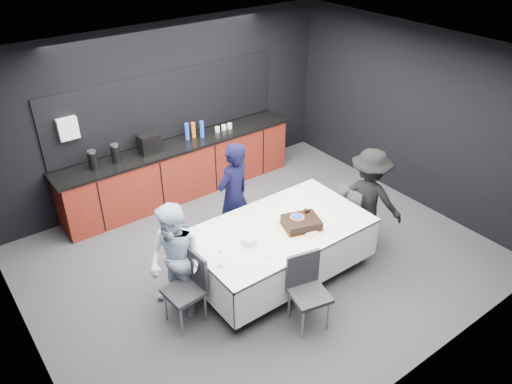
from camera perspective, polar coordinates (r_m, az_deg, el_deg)
ground at (r=7.09m, az=0.49°, el=-7.61°), size 6.00×6.00×0.00m
room_shell at (r=6.09m, az=0.56°, el=6.11°), size 6.04×5.04×2.82m
kitchenette at (r=8.36m, az=-8.79°, el=3.05°), size 4.10×0.64×2.05m
party_table at (r=6.45m, az=2.66°, el=-4.96°), size 2.32×1.32×0.78m
cake_assembly at (r=6.35m, az=5.20°, el=-3.48°), size 0.58×0.52×0.16m
plate_stack at (r=6.05m, az=-0.78°, el=-5.50°), size 0.20×0.20×0.10m
loose_plate_near at (r=5.94m, az=1.33°, el=-6.87°), size 0.18×0.18×0.01m
loose_plate_right_a at (r=6.84m, az=6.52°, el=-1.35°), size 0.18×0.18×0.01m
loose_plate_right_b at (r=6.63m, az=9.75°, el=-2.82°), size 0.21×0.21×0.01m
loose_plate_far at (r=6.67m, az=-0.28°, el=-2.07°), size 0.20×0.20×0.01m
fork_pile at (r=6.25m, az=6.37°, el=-4.78°), size 0.17×0.13×0.02m
champagne_flute at (r=5.65m, az=-4.08°, el=-7.29°), size 0.06×0.06×0.22m
chair_left at (r=5.94m, az=-7.64°, el=-10.29°), size 0.45×0.45×0.92m
chair_right at (r=7.25m, az=11.01°, el=-2.03°), size 0.44×0.44×0.92m
chair_near at (r=5.89m, az=5.80°, el=-10.56°), size 0.50×0.50×0.92m
person_center at (r=6.92m, az=-2.57°, el=-0.48°), size 0.67×0.52×1.62m
person_left at (r=5.91m, az=-9.17°, el=-7.91°), size 0.74×0.86×1.50m
person_right at (r=7.12m, az=12.66°, el=-0.80°), size 0.96×1.13×1.51m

